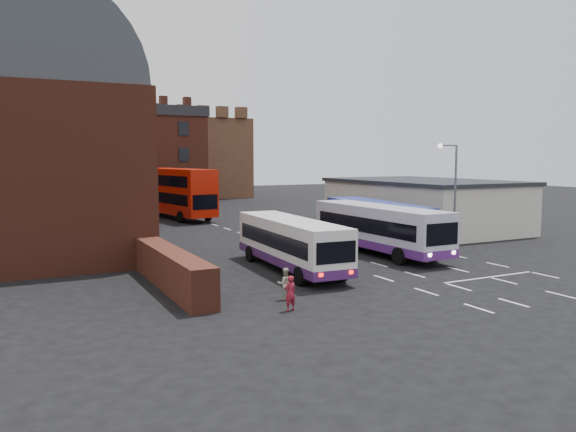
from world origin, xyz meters
name	(u,v)px	position (x,y,z in m)	size (l,w,h in m)	color
ground	(375,276)	(0.00, 0.00, 0.00)	(180.00, 180.00, 0.00)	black
railway_station	(26,136)	(-15.50, 21.00, 7.64)	(12.00, 28.00, 16.00)	#602B1E
forecourt_wall	(172,269)	(-10.20, 2.00, 0.90)	(1.20, 10.00, 1.80)	#602B1E
cream_building	(422,204)	(15.00, 14.00, 2.16)	(10.40, 16.40, 4.25)	beige
brick_terrace	(106,163)	(-6.00, 46.00, 5.50)	(22.00, 10.00, 11.00)	brown
castle_keep	(163,158)	(6.00, 66.00, 6.00)	(22.00, 22.00, 12.00)	brown
bus_white_outbound	(291,240)	(-3.25, 3.28, 1.65)	(3.00, 10.36, 2.80)	white
bus_white_inbound	(379,226)	(4.14, 5.36, 1.82)	(3.05, 11.34, 3.08)	silver
bus_blue	(376,220)	(6.00, 8.25, 1.81)	(4.01, 11.47, 3.06)	navy
bus_red_double	(177,192)	(-1.52, 31.89, 2.67)	(4.68, 12.85, 5.03)	red
street_lamp	(452,188)	(8.36, 3.42, 4.23)	(1.42, 0.40, 7.01)	#54565F
pedestrian_red	(290,293)	(-7.02, -4.01, 0.72)	(0.52, 0.34, 1.44)	maroon
pedestrian_beige	(285,284)	(-6.38, -2.28, 0.69)	(0.67, 0.53, 1.39)	#B5AD93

